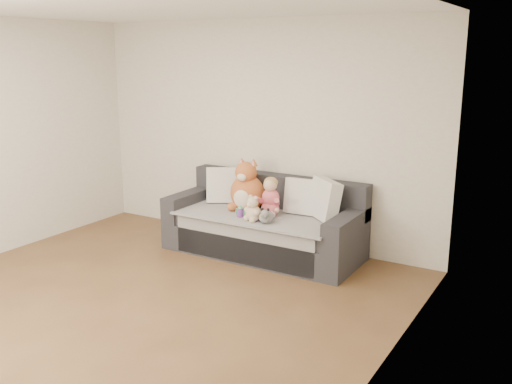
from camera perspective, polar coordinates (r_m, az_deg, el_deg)
room_shell at (r=5.09m, az=-11.51°, el=3.13°), size 5.00×5.00×5.00m
sofa at (r=6.43m, az=0.87°, el=-3.47°), size 2.20×0.94×0.85m
cushion_left at (r=6.80m, az=-3.00°, el=0.72°), size 0.50×0.41×0.44m
cushion_right_back at (r=6.31m, az=4.85°, el=-0.46°), size 0.44×0.23×0.41m
cushion_right_front at (r=6.16m, az=6.88°, el=-0.71°), size 0.49×0.46×0.44m
toddler at (r=6.20m, az=1.34°, el=-0.81°), size 0.31×0.45×0.44m
plush_cat at (r=6.48m, az=-0.92°, el=0.22°), size 0.50×0.44×0.62m
teddy_bear at (r=6.05m, az=-0.34°, el=-1.87°), size 0.22×0.18×0.28m
plush_cow at (r=5.96m, az=1.03°, el=-2.46°), size 0.15×0.22×0.19m
sippy_cup at (r=6.20m, az=-1.58°, el=-1.90°), size 0.12×0.07×0.13m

